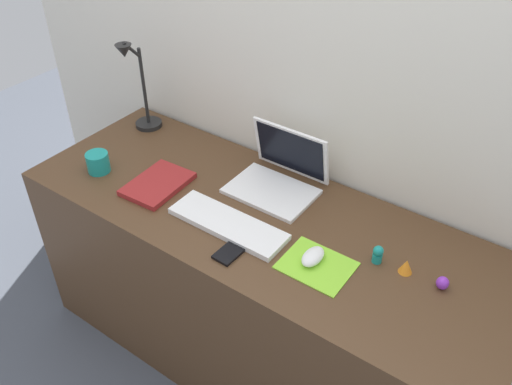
{
  "coord_description": "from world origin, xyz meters",
  "views": [
    {
      "loc": [
        0.8,
        -1.15,
        1.9
      ],
      "look_at": [
        -0.02,
        0.0,
        0.83
      ],
      "focal_mm": 38.08,
      "sensor_mm": 36.0,
      "label": 1
    }
  ],
  "objects_px": {
    "keyboard": "(228,224)",
    "cell_phone": "(232,250)",
    "coffee_mug": "(98,162)",
    "mouse": "(313,257)",
    "toy_figurine_teal": "(378,254)",
    "laptop": "(280,173)",
    "notebook_pad": "(158,184)",
    "toy_figurine_purple": "(442,283)",
    "toy_figurine_orange": "(406,266)",
    "desk_lamp": "(138,89)"
  },
  "relations": [
    {
      "from": "cell_phone",
      "to": "laptop",
      "type": "bearing_deg",
      "value": 102.82
    },
    {
      "from": "cell_phone",
      "to": "coffee_mug",
      "type": "height_order",
      "value": "coffee_mug"
    },
    {
      "from": "cell_phone",
      "to": "coffee_mug",
      "type": "distance_m",
      "value": 0.67
    },
    {
      "from": "desk_lamp",
      "to": "toy_figurine_orange",
      "type": "xyz_separation_m",
      "value": [
        1.23,
        -0.15,
        -0.16
      ]
    },
    {
      "from": "notebook_pad",
      "to": "keyboard",
      "type": "bearing_deg",
      "value": -7.57
    },
    {
      "from": "laptop",
      "to": "desk_lamp",
      "type": "height_order",
      "value": "desk_lamp"
    },
    {
      "from": "laptop",
      "to": "toy_figurine_teal",
      "type": "height_order",
      "value": "laptop"
    },
    {
      "from": "desk_lamp",
      "to": "toy_figurine_teal",
      "type": "xyz_separation_m",
      "value": [
        1.14,
        -0.16,
        -0.15
      ]
    },
    {
      "from": "coffee_mug",
      "to": "mouse",
      "type": "bearing_deg",
      "value": 2.98
    },
    {
      "from": "toy_figurine_purple",
      "to": "keyboard",
      "type": "bearing_deg",
      "value": -168.1
    },
    {
      "from": "laptop",
      "to": "notebook_pad",
      "type": "distance_m",
      "value": 0.44
    },
    {
      "from": "laptop",
      "to": "keyboard",
      "type": "xyz_separation_m",
      "value": [
        -0.01,
        -0.29,
        -0.04
      ]
    },
    {
      "from": "keyboard",
      "to": "toy_figurine_orange",
      "type": "bearing_deg",
      "value": 14.16
    },
    {
      "from": "toy_figurine_purple",
      "to": "laptop",
      "type": "bearing_deg",
      "value": 167.53
    },
    {
      "from": "mouse",
      "to": "toy_figurine_purple",
      "type": "height_order",
      "value": "toy_figurine_purple"
    },
    {
      "from": "toy_figurine_orange",
      "to": "toy_figurine_teal",
      "type": "relative_size",
      "value": 0.77
    },
    {
      "from": "mouse",
      "to": "keyboard",
      "type": "bearing_deg",
      "value": -176.68
    },
    {
      "from": "mouse",
      "to": "notebook_pad",
      "type": "distance_m",
      "value": 0.65
    },
    {
      "from": "laptop",
      "to": "notebook_pad",
      "type": "xyz_separation_m",
      "value": [
        -0.35,
        -0.26,
        -0.04
      ]
    },
    {
      "from": "coffee_mug",
      "to": "keyboard",
      "type": "bearing_deg",
      "value": 2.79
    },
    {
      "from": "laptop",
      "to": "cell_phone",
      "type": "distance_m",
      "value": 0.38
    },
    {
      "from": "toy_figurine_teal",
      "to": "toy_figurine_orange",
      "type": "bearing_deg",
      "value": 6.02
    },
    {
      "from": "keyboard",
      "to": "toy_figurine_teal",
      "type": "height_order",
      "value": "toy_figurine_teal"
    },
    {
      "from": "desk_lamp",
      "to": "notebook_pad",
      "type": "distance_m",
      "value": 0.46
    },
    {
      "from": "toy_figurine_purple",
      "to": "coffee_mug",
      "type": "bearing_deg",
      "value": -172.31
    },
    {
      "from": "mouse",
      "to": "toy_figurine_purple",
      "type": "xyz_separation_m",
      "value": [
        0.36,
        0.12,
        -0.0
      ]
    },
    {
      "from": "keyboard",
      "to": "toy_figurine_teal",
      "type": "bearing_deg",
      "value": 15.64
    },
    {
      "from": "coffee_mug",
      "to": "toy_figurine_purple",
      "type": "distance_m",
      "value": 1.27
    },
    {
      "from": "notebook_pad",
      "to": "toy_figurine_teal",
      "type": "relative_size",
      "value": 3.99
    },
    {
      "from": "laptop",
      "to": "toy_figurine_purple",
      "type": "bearing_deg",
      "value": -12.47
    },
    {
      "from": "laptop",
      "to": "toy_figurine_orange",
      "type": "relative_size",
      "value": 6.47
    },
    {
      "from": "laptop",
      "to": "mouse",
      "type": "distance_m",
      "value": 0.4
    },
    {
      "from": "toy_figurine_orange",
      "to": "toy_figurine_purple",
      "type": "xyz_separation_m",
      "value": [
        0.11,
        0.0,
        -0.0
      ]
    },
    {
      "from": "desk_lamp",
      "to": "notebook_pad",
      "type": "bearing_deg",
      "value": -38.36
    },
    {
      "from": "toy_figurine_orange",
      "to": "toy_figurine_purple",
      "type": "bearing_deg",
      "value": 0.13
    },
    {
      "from": "mouse",
      "to": "toy_figurine_teal",
      "type": "relative_size",
      "value": 1.6
    },
    {
      "from": "toy_figurine_orange",
      "to": "coffee_mug",
      "type": "bearing_deg",
      "value": -171.58
    },
    {
      "from": "notebook_pad",
      "to": "laptop",
      "type": "bearing_deg",
      "value": 33.06
    },
    {
      "from": "keyboard",
      "to": "cell_phone",
      "type": "height_order",
      "value": "keyboard"
    },
    {
      "from": "mouse",
      "to": "toy_figurine_purple",
      "type": "relative_size",
      "value": 2.39
    },
    {
      "from": "coffee_mug",
      "to": "cell_phone",
      "type": "bearing_deg",
      "value": -4.96
    },
    {
      "from": "laptop",
      "to": "desk_lamp",
      "type": "distance_m",
      "value": 0.7
    },
    {
      "from": "mouse",
      "to": "toy_figurine_teal",
      "type": "bearing_deg",
      "value": 35.59
    },
    {
      "from": "coffee_mug",
      "to": "toy_figurine_purple",
      "type": "height_order",
      "value": "coffee_mug"
    },
    {
      "from": "notebook_pad",
      "to": "mouse",
      "type": "bearing_deg",
      "value": -3.82
    },
    {
      "from": "cell_phone",
      "to": "desk_lamp",
      "type": "bearing_deg",
      "value": 155.66
    },
    {
      "from": "keyboard",
      "to": "cell_phone",
      "type": "xyz_separation_m",
      "value": [
        0.08,
        -0.09,
        -0.01
      ]
    },
    {
      "from": "desk_lamp",
      "to": "coffee_mug",
      "type": "xyz_separation_m",
      "value": [
        0.08,
        -0.32,
        -0.15
      ]
    },
    {
      "from": "keyboard",
      "to": "mouse",
      "type": "bearing_deg",
      "value": 3.32
    },
    {
      "from": "toy_figurine_purple",
      "to": "notebook_pad",
      "type": "bearing_deg",
      "value": -173.56
    }
  ]
}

